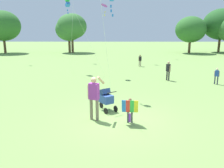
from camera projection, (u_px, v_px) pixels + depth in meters
The scene contains 10 objects.
ground_plane at pixel (118, 120), 9.45m from camera, with size 120.00×120.00×0.00m, color #75994C.
treeline_distant at pixel (146, 27), 35.06m from camera, with size 45.53×6.56×6.70m.
child_with_butterfly_kite at pixel (130, 108), 8.99m from camera, with size 0.64×0.38×1.01m.
person_adult_flyer at pixel (94, 94), 9.23m from camera, with size 0.69×0.52×1.86m.
stroller at pixel (106, 98), 10.43m from camera, with size 0.89×1.06×1.03m.
kite_orange_delta at pixel (104, 7), 17.22m from camera, with size 2.47×2.17×5.47m.
kite_green_novelty at pixel (68, 2), 18.86m from camera, with size 1.15×2.95×6.15m.
person_red_shirt at pixel (217, 75), 15.42m from camera, with size 0.32×0.24×1.10m.
person_couple_left at pixel (168, 69), 16.49m from camera, with size 0.30×0.40×1.38m.
person_kid_running at pixel (140, 60), 22.81m from camera, with size 0.32×0.26×1.15m.
Camera 1 is at (-0.19, -8.86, 3.61)m, focal length 37.21 mm.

